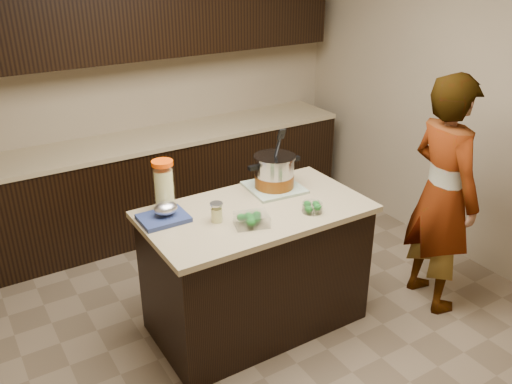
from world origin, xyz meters
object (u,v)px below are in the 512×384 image
(island, at_px, (256,268))
(stock_pot, at_px, (274,174))
(person, at_px, (443,195))
(lemonade_pitcher, at_px, (164,188))

(island, bearing_deg, stock_pot, 36.20)
(stock_pot, distance_m, person, 1.19)
(stock_pot, xyz_separation_m, lemonade_pitcher, (-0.77, 0.10, 0.04))
(lemonade_pitcher, height_order, person, person)
(stock_pot, xyz_separation_m, person, (0.99, -0.63, -0.15))
(island, distance_m, lemonade_pitcher, 0.84)
(island, distance_m, person, 1.40)
(island, height_order, stock_pot, stock_pot)
(stock_pot, bearing_deg, island, -141.81)
(island, height_order, lemonade_pitcher, lemonade_pitcher)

